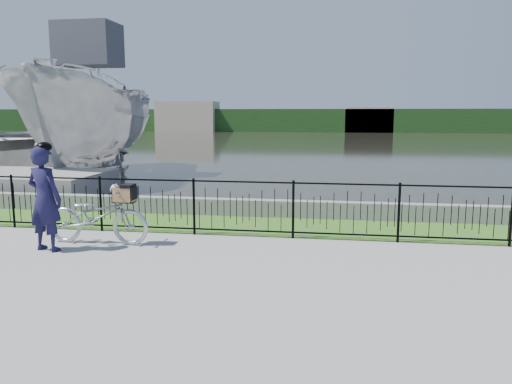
% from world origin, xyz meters
% --- Properties ---
extents(ground, '(120.00, 120.00, 0.00)m').
position_xyz_m(ground, '(0.00, 0.00, 0.00)').
color(ground, gray).
rests_on(ground, ground).
extents(grass_strip, '(60.00, 2.00, 0.01)m').
position_xyz_m(grass_strip, '(0.00, 2.60, 0.00)').
color(grass_strip, '#3A6820').
rests_on(grass_strip, ground).
extents(water, '(120.00, 120.00, 0.00)m').
position_xyz_m(water, '(0.00, 33.00, 0.00)').
color(water, '#27261D').
rests_on(water, ground).
extents(quay_wall, '(60.00, 0.30, 0.40)m').
position_xyz_m(quay_wall, '(0.00, 3.60, 0.20)').
color(quay_wall, gray).
rests_on(quay_wall, ground).
extents(fence, '(14.00, 0.06, 1.15)m').
position_xyz_m(fence, '(0.00, 1.60, 0.58)').
color(fence, black).
rests_on(fence, ground).
extents(far_treeline, '(120.00, 6.00, 3.00)m').
position_xyz_m(far_treeline, '(0.00, 60.00, 1.50)').
color(far_treeline, '#20441A').
rests_on(far_treeline, ground).
extents(far_building_left, '(8.00, 4.00, 4.00)m').
position_xyz_m(far_building_left, '(-18.00, 58.00, 2.00)').
color(far_building_left, '#AFA38C').
rests_on(far_building_left, ground).
extents(far_building_right, '(6.00, 3.00, 3.20)m').
position_xyz_m(far_building_right, '(6.00, 58.50, 1.60)').
color(far_building_right, '#AFA38C').
rests_on(far_building_right, ground).
extents(bicycle_rig, '(1.99, 0.70, 1.16)m').
position_xyz_m(bicycle_rig, '(-2.59, 0.64, 0.53)').
color(bicycle_rig, '#B3B8C0').
rests_on(bicycle_rig, ground).
extents(cyclist, '(0.76, 0.59, 1.94)m').
position_xyz_m(cyclist, '(-3.27, 0.04, 0.96)').
color(cyclist, '#151335').
rests_on(cyclist, ground).
extents(boat_near, '(5.42, 10.79, 5.79)m').
position_xyz_m(boat_near, '(-7.51, 10.24, 2.09)').
color(boat_near, '#A7A6A6').
rests_on(boat_near, water).
extents(boat_far, '(10.39, 12.84, 2.35)m').
position_xyz_m(boat_far, '(-12.14, 12.62, 1.17)').
color(boat_far, '#A7A6A6').
rests_on(boat_far, water).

